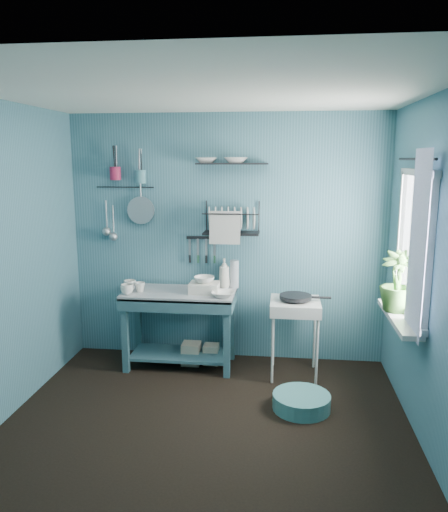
# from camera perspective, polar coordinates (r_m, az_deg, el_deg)

# --- Properties ---
(floor) EXTENTS (3.20, 3.20, 0.00)m
(floor) POSITION_cam_1_polar(r_m,az_deg,el_deg) (4.08, -2.24, -19.15)
(floor) COLOR black
(floor) RESTS_ON ground
(ceiling) EXTENTS (3.20, 3.20, 0.00)m
(ceiling) POSITION_cam_1_polar(r_m,az_deg,el_deg) (3.56, -2.56, 18.27)
(ceiling) COLOR silver
(ceiling) RESTS_ON ground
(wall_back) EXTENTS (3.20, 0.00, 3.20)m
(wall_back) POSITION_cam_1_polar(r_m,az_deg,el_deg) (5.08, 0.31, 1.97)
(wall_back) COLOR #3A6978
(wall_back) RESTS_ON ground
(wall_front) EXTENTS (3.20, 0.00, 3.20)m
(wall_front) POSITION_cam_1_polar(r_m,az_deg,el_deg) (2.21, -8.69, -10.36)
(wall_front) COLOR #3A6978
(wall_front) RESTS_ON ground
(wall_right) EXTENTS (0.00, 3.00, 3.00)m
(wall_right) POSITION_cam_1_polar(r_m,az_deg,el_deg) (3.72, 22.77, -2.29)
(wall_right) COLOR #3A6978
(wall_right) RESTS_ON ground
(work_counter) EXTENTS (1.18, 0.76, 0.77)m
(work_counter) POSITION_cam_1_polar(r_m,az_deg,el_deg) (5.04, -5.04, -8.28)
(work_counter) COLOR #2D545F
(work_counter) RESTS_ON floor
(mug_left) EXTENTS (0.12, 0.12, 0.10)m
(mug_left) POSITION_cam_1_polar(r_m,az_deg,el_deg) (4.89, -11.04, -3.75)
(mug_left) COLOR silver
(mug_left) RESTS_ON work_counter
(mug_mid) EXTENTS (0.14, 0.14, 0.09)m
(mug_mid) POSITION_cam_1_polar(r_m,az_deg,el_deg) (4.95, -9.58, -3.53)
(mug_mid) COLOR silver
(mug_mid) RESTS_ON work_counter
(mug_right) EXTENTS (0.17, 0.17, 0.10)m
(mug_right) POSITION_cam_1_polar(r_m,az_deg,el_deg) (5.04, -10.70, -3.28)
(mug_right) COLOR silver
(mug_right) RESTS_ON work_counter
(wash_tub) EXTENTS (0.28, 0.22, 0.10)m
(wash_tub) POSITION_cam_1_polar(r_m,az_deg,el_deg) (4.85, -2.28, -3.64)
(wash_tub) COLOR silver
(wash_tub) RESTS_ON work_counter
(tub_bowl) EXTENTS (0.20, 0.19, 0.06)m
(tub_bowl) POSITION_cam_1_polar(r_m,az_deg,el_deg) (4.83, -2.28, -2.72)
(tub_bowl) COLOR silver
(tub_bowl) RESTS_ON wash_tub
(soap_bottle) EXTENTS (0.12, 0.12, 0.30)m
(soap_bottle) POSITION_cam_1_polar(r_m,az_deg,el_deg) (5.02, 0.03, -1.97)
(soap_bottle) COLOR silver
(soap_bottle) RESTS_ON work_counter
(water_bottle) EXTENTS (0.09, 0.09, 0.28)m
(water_bottle) POSITION_cam_1_polar(r_m,az_deg,el_deg) (5.03, 1.19, -2.05)
(water_bottle) COLOR #AFB9C3
(water_bottle) RESTS_ON work_counter
(counter_bowl) EXTENTS (0.22, 0.22, 0.05)m
(counter_bowl) POSITION_cam_1_polar(r_m,az_deg,el_deg) (4.71, -0.11, -4.39)
(counter_bowl) COLOR silver
(counter_bowl) RESTS_ON work_counter
(hotplate_stand) EXTENTS (0.50, 0.50, 0.74)m
(hotplate_stand) POSITION_cam_1_polar(r_m,az_deg,el_deg) (4.86, 8.04, -9.27)
(hotplate_stand) COLOR silver
(hotplate_stand) RESTS_ON floor
(frying_pan) EXTENTS (0.30, 0.30, 0.03)m
(frying_pan) POSITION_cam_1_polar(r_m,az_deg,el_deg) (4.74, 8.17, -4.63)
(frying_pan) COLOR black
(frying_pan) RESTS_ON hotplate_stand
(knife_strip) EXTENTS (0.32, 0.04, 0.03)m
(knife_strip) POSITION_cam_1_polar(r_m,az_deg,el_deg) (5.08, -2.51, 2.10)
(knife_strip) COLOR black
(knife_strip) RESTS_ON wall_back
(dish_rack) EXTENTS (0.58, 0.31, 0.32)m
(dish_rack) POSITION_cam_1_polar(r_m,az_deg,el_deg) (4.91, 0.85, 4.37)
(dish_rack) COLOR black
(dish_rack) RESTS_ON wall_back
(upper_shelf) EXTENTS (0.71, 0.23, 0.01)m
(upper_shelf) POSITION_cam_1_polar(r_m,az_deg,el_deg) (4.91, 0.90, 10.50)
(upper_shelf) COLOR black
(upper_shelf) RESTS_ON wall_back
(shelf_bowl_left) EXTENTS (0.24, 0.24, 0.05)m
(shelf_bowl_left) POSITION_cam_1_polar(r_m,az_deg,el_deg) (4.94, -2.06, 11.14)
(shelf_bowl_left) COLOR silver
(shelf_bowl_left) RESTS_ON upper_shelf
(shelf_bowl_right) EXTENTS (0.25, 0.25, 0.05)m
(shelf_bowl_right) POSITION_cam_1_polar(r_m,az_deg,el_deg) (4.90, 1.38, 11.62)
(shelf_bowl_right) COLOR silver
(shelf_bowl_right) RESTS_ON upper_shelf
(utensil_cup_magenta) EXTENTS (0.11, 0.11, 0.13)m
(utensil_cup_magenta) POSITION_cam_1_polar(r_m,az_deg,el_deg) (5.19, -12.32, 9.21)
(utensil_cup_magenta) COLOR #A11D42
(utensil_cup_magenta) RESTS_ON wall_back
(utensil_cup_teal) EXTENTS (0.11, 0.11, 0.13)m
(utensil_cup_teal) POSITION_cam_1_polar(r_m,az_deg,el_deg) (5.11, -9.52, 8.93)
(utensil_cup_teal) COLOR teal
(utensil_cup_teal) RESTS_ON wall_back
(colander) EXTENTS (0.28, 0.03, 0.28)m
(colander) POSITION_cam_1_polar(r_m,az_deg,el_deg) (5.16, -9.48, 5.18)
(colander) COLOR #A7AAAF
(colander) RESTS_ON wall_back
(ladle_outer) EXTENTS (0.01, 0.01, 0.30)m
(ladle_outer) POSITION_cam_1_polar(r_m,az_deg,el_deg) (5.29, -13.29, 4.59)
(ladle_outer) COLOR #A7AAAF
(ladle_outer) RESTS_ON wall_back
(ladle_inner) EXTENTS (0.01, 0.01, 0.30)m
(ladle_inner) POSITION_cam_1_polar(r_m,az_deg,el_deg) (5.28, -12.54, 4.03)
(ladle_inner) COLOR #A7AAAF
(ladle_inner) RESTS_ON wall_back
(hook_rail) EXTENTS (0.60, 0.01, 0.01)m
(hook_rail) POSITION_cam_1_polar(r_m,az_deg,el_deg) (5.21, -11.25, 7.72)
(hook_rail) COLOR black
(hook_rail) RESTS_ON wall_back
(window_glass) EXTENTS (0.00, 1.10, 1.10)m
(window_glass) POSITION_cam_1_polar(r_m,az_deg,el_deg) (4.11, 21.04, 1.18)
(window_glass) COLOR white
(window_glass) RESTS_ON wall_right
(windowsill) EXTENTS (0.16, 0.95, 0.04)m
(windowsill) POSITION_cam_1_polar(r_m,az_deg,el_deg) (4.23, 19.37, -6.68)
(windowsill) COLOR silver
(windowsill) RESTS_ON wall_right
(curtain) EXTENTS (0.00, 1.35, 1.35)m
(curtain) POSITION_cam_1_polar(r_m,az_deg,el_deg) (3.80, 21.23, 1.18)
(curtain) COLOR white
(curtain) RESTS_ON wall_right
(curtain_rod) EXTENTS (0.02, 1.05, 0.02)m
(curtain_rod) POSITION_cam_1_polar(r_m,az_deg,el_deg) (4.05, 21.06, 10.30)
(curtain_rod) COLOR black
(curtain_rod) RESTS_ON wall_right
(potted_plant) EXTENTS (0.32, 0.32, 0.50)m
(potted_plant) POSITION_cam_1_polar(r_m,az_deg,el_deg) (4.27, 19.22, -2.75)
(potted_plant) COLOR #356126
(potted_plant) RESTS_ON windowsill
(storage_tin_large) EXTENTS (0.18, 0.18, 0.22)m
(storage_tin_large) POSITION_cam_1_polar(r_m,az_deg,el_deg) (5.17, -3.76, -11.04)
(storage_tin_large) COLOR gray
(storage_tin_large) RESTS_ON floor
(storage_tin_small) EXTENTS (0.15, 0.15, 0.20)m
(storage_tin_small) POSITION_cam_1_polar(r_m,az_deg,el_deg) (5.17, -1.48, -11.14)
(storage_tin_small) COLOR gray
(storage_tin_small) RESTS_ON floor
(floor_basin) EXTENTS (0.48, 0.48, 0.13)m
(floor_basin) POSITION_cam_1_polar(r_m,az_deg,el_deg) (4.37, 8.85, -16.14)
(floor_basin) COLOR teal
(floor_basin) RESTS_ON floor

